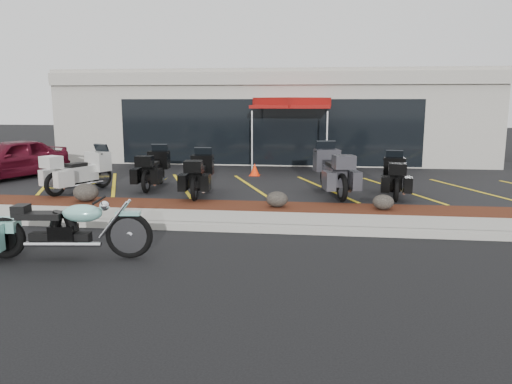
# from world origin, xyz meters

# --- Properties ---
(ground) EXTENTS (90.00, 90.00, 0.00)m
(ground) POSITION_xyz_m (0.00, 0.00, 0.00)
(ground) COLOR black
(ground) RESTS_ON ground
(curb) EXTENTS (24.00, 0.25, 0.15)m
(curb) POSITION_xyz_m (0.00, 0.90, 0.07)
(curb) COLOR gray
(curb) RESTS_ON ground
(sidewalk) EXTENTS (24.00, 1.20, 0.15)m
(sidewalk) POSITION_xyz_m (0.00, 1.60, 0.07)
(sidewalk) COLOR gray
(sidewalk) RESTS_ON ground
(mulch_bed) EXTENTS (24.00, 1.20, 0.16)m
(mulch_bed) POSITION_xyz_m (0.00, 2.80, 0.08)
(mulch_bed) COLOR black
(mulch_bed) RESTS_ON ground
(upper_lot) EXTENTS (26.00, 9.60, 0.15)m
(upper_lot) POSITION_xyz_m (0.00, 8.20, 0.07)
(upper_lot) COLOR black
(upper_lot) RESTS_ON ground
(dealership_building) EXTENTS (18.00, 8.16, 4.00)m
(dealership_building) POSITION_xyz_m (0.00, 14.47, 2.01)
(dealership_building) COLOR gray
(dealership_building) RESTS_ON ground
(boulder_left) EXTENTS (0.66, 0.55, 0.47)m
(boulder_left) POSITION_xyz_m (-3.98, 2.82, 0.39)
(boulder_left) COLOR black
(boulder_left) RESTS_ON mulch_bed
(boulder_mid) EXTENTS (0.54, 0.45, 0.38)m
(boulder_mid) POSITION_xyz_m (1.01, 2.73, 0.35)
(boulder_mid) COLOR black
(boulder_mid) RESTS_ON mulch_bed
(boulder_right) EXTENTS (0.51, 0.43, 0.36)m
(boulder_right) POSITION_xyz_m (3.57, 2.74, 0.34)
(boulder_right) COLOR black
(boulder_right) RESTS_ON mulch_bed
(hero_cruiser) EXTENTS (3.18, 1.13, 1.10)m
(hero_cruiser) POSITION_xyz_m (-1.26, -1.20, 0.55)
(hero_cruiser) COLOR #76B8AC
(hero_cruiser) RESTS_ON ground
(touring_white) EXTENTS (1.73, 2.43, 1.33)m
(touring_white) POSITION_xyz_m (-4.44, 4.88, 0.81)
(touring_white) COLOR silver
(touring_white) RESTS_ON upper_lot
(touring_black_front) EXTENTS (0.94, 2.21, 1.26)m
(touring_black_front) POSITION_xyz_m (-2.92, 5.77, 0.78)
(touring_black_front) COLOR black
(touring_black_front) RESTS_ON upper_lot
(touring_black_mid) EXTENTS (0.99, 2.24, 1.27)m
(touring_black_mid) POSITION_xyz_m (-1.32, 4.81, 0.78)
(touring_black_mid) COLOR black
(touring_black_mid) RESTS_ON upper_lot
(touring_grey) EXTENTS (1.50, 2.65, 1.45)m
(touring_grey) POSITION_xyz_m (2.21, 5.37, 0.88)
(touring_grey) COLOR #333238
(touring_grey) RESTS_ON upper_lot
(touring_black_rear) EXTENTS (0.98, 2.15, 1.21)m
(touring_black_rear) POSITION_xyz_m (4.15, 5.24, 0.76)
(touring_black_rear) COLOR black
(touring_black_rear) RESTS_ON upper_lot
(parked_car) EXTENTS (3.00, 4.23, 1.34)m
(parked_car) POSITION_xyz_m (-8.26, 6.18, 0.82)
(parked_car) COLOR #4B0A18
(parked_car) RESTS_ON upper_lot
(traffic_cone) EXTENTS (0.39, 0.39, 0.43)m
(traffic_cone) POSITION_xyz_m (-0.20, 7.90, 0.36)
(traffic_cone) COLOR #FA3008
(traffic_cone) RESTS_ON upper_lot
(popup_canopy) EXTENTS (3.08, 3.08, 2.70)m
(popup_canopy) POSITION_xyz_m (0.94, 10.16, 2.60)
(popup_canopy) COLOR silver
(popup_canopy) RESTS_ON upper_lot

